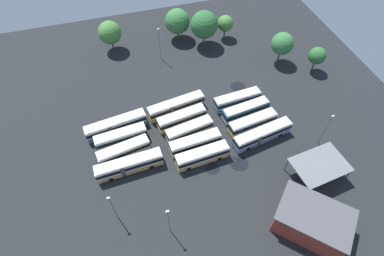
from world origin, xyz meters
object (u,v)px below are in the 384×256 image
Objects in this scene: bus_row0_slot1 at (129,165)px; depot_building at (312,221)px; bus_row2_slot2 at (246,110)px; lamp_post_far_corner at (160,43)px; maintenance_shelter at (320,165)px; bus_row1_slot1 at (195,143)px; bus_row1_slot4 at (176,106)px; lamp_post_by_building at (326,129)px; bus_row1_slot2 at (189,130)px; bus_row2_slot3 at (237,100)px; bus_row0_slot2 at (124,151)px; lamp_post_mid_lot at (169,221)px; bus_row2_slot0 at (262,135)px; bus_row1_slot0 at (202,156)px; tree_north_edge at (317,56)px; tree_east_edge at (204,25)px; tree_south_edge at (282,44)px; tree_northeast at (177,21)px; bus_row0_slot3 at (121,137)px; bus_row0_slot4 at (116,125)px; tree_northwest at (110,33)px; bus_row1_slot3 at (182,118)px; lamp_post_near_entrance at (113,207)px; tree_west_edge at (225,24)px; bus_row2_slot1 at (252,123)px.

depot_building is (28.78, -21.18, 1.06)m from bus_row0_slot1.
lamp_post_far_corner is at bearing 118.76° from bus_row2_slot2.
bus_row1_slot1 is at bearing 147.75° from maintenance_shelter.
bus_row1_slot4 is 33.00m from lamp_post_by_building.
bus_row1_slot2 is 14.63m from bus_row2_slot3.
lamp_post_by_building is at bearing -21.17° from bus_row1_slot2.
bus_row0_slot2 is 19.37m from lamp_post_mid_lot.
bus_row1_slot2 is at bearing 158.81° from bus_row2_slot0.
lamp_post_far_corner is at bearing 91.12° from bus_row1_slot0.
lamp_post_mid_lot is 1.27× the size of tree_north_edge.
bus_row1_slot1 is at bearing -110.97° from tree_east_edge.
tree_south_edge is at bearing 29.73° from bus_row1_slot2.
bus_row2_slot3 is 21.18m from tree_south_edge.
lamp_post_mid_lot is 0.98× the size of tree_northeast.
tree_east_edge reaches higher than tree_northeast.
bus_row2_slot2 is at bearing 13.52° from bus_row0_slot1.
bus_row0_slot3 is 30.66m from bus_row2_slot0.
maintenance_shelter is 1.23× the size of tree_northeast.
bus_row0_slot4 is 1.20× the size of bus_row2_slot2.
tree_northwest reaches higher than depot_building.
bus_row1_slot4 is at bearing 93.93° from bus_row1_slot3.
tree_northeast reaches higher than bus_row0_slot2.
tree_east_edge reaches higher than bus_row0_slot2.
lamp_post_near_entrance is 56.11m from tree_northeast.
bus_row2_slot0 is (14.19, 1.42, 0.00)m from bus_row1_slot0.
bus_row1_slot2 is 0.94× the size of bus_row1_slot3.
tree_northwest reaches higher than bus_row1_slot2.
lamp_post_far_corner is at bearing 66.53° from bus_row0_slot1.
bus_row1_slot0 is 1.64× the size of tree_west_edge.
bus_row0_slot3 is 1.11× the size of tree_east_edge.
bus_row0_slot2 and bus_row1_slot0 have the same top height.
bus_row0_slot3 is 14.91m from bus_row1_slot2.
tree_east_edge is at bearing 91.35° from bus_row2_slot1.
bus_row1_slot1 is at bearing -82.82° from bus_row1_slot3.
tree_north_edge is at bearing 60.29° from maintenance_shelter.
bus_row1_slot1 is 1.35× the size of lamp_post_near_entrance.
bus_row1_slot3 and bus_row1_slot4 have the same top height.
tree_west_edge is (20.04, 35.72, 2.80)m from bus_row1_slot1.
bus_row1_slot3 is 1.66× the size of tree_west_edge.
bus_row0_slot4 is 1.43× the size of lamp_post_far_corner.
lamp_post_mid_lot reaches higher than tree_west_edge.
bus_row0_slot4 is at bearing -166.03° from tree_south_edge.
bus_row2_slot1 is at bearing -8.37° from bus_row1_slot2.
tree_east_edge reaches higher than bus_row2_slot3.
bus_row1_slot3 is at bearing -86.07° from bus_row1_slot4.
bus_row2_slot3 is (28.23, 6.84, 0.00)m from bus_row0_slot2.
tree_northwest reaches higher than tree_north_edge.
tree_north_edge is (11.27, 21.79, -0.31)m from lamp_post_by_building.
bus_row1_slot2 is 0.78× the size of bus_row1_slot4.
bus_row2_slot2 is at bearing -88.50° from tree_east_edge.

